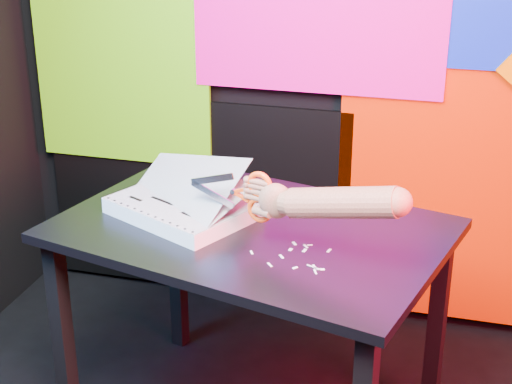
% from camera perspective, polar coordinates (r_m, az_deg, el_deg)
% --- Properties ---
extents(room, '(3.01, 3.01, 2.71)m').
position_cam_1_polar(room, '(1.48, 3.16, 7.28)').
color(room, black).
rests_on(room, ground).
extents(backdrop, '(2.88, 0.05, 2.08)m').
position_cam_1_polar(backdrop, '(2.98, 10.31, 6.91)').
color(backdrop, '#C52000').
rests_on(backdrop, ground).
extents(work_table, '(1.27, 1.00, 0.75)m').
position_cam_1_polar(work_table, '(2.38, -0.34, -4.63)').
color(work_table, black).
rests_on(work_table, ground).
extents(printout_stack, '(0.49, 0.44, 0.21)m').
position_cam_1_polar(printout_stack, '(2.41, -5.37, -1.10)').
color(printout_stack, silver).
rests_on(printout_stack, work_table).
extents(scissors, '(0.26, 0.08, 0.15)m').
position_cam_1_polar(scissors, '(2.18, -0.16, -0.29)').
color(scissors, '#B2B2B2').
rests_on(scissors, printout_stack).
extents(hand_forearm, '(0.46, 0.16, 0.16)m').
position_cam_1_polar(hand_forearm, '(2.07, 5.46, -0.74)').
color(hand_forearm, '#AE6A51').
rests_on(hand_forearm, work_table).
extents(paper_clippings, '(0.22, 0.17, 0.00)m').
position_cam_1_polar(paper_clippings, '(2.16, 3.27, -4.74)').
color(paper_clippings, white).
rests_on(paper_clippings, work_table).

